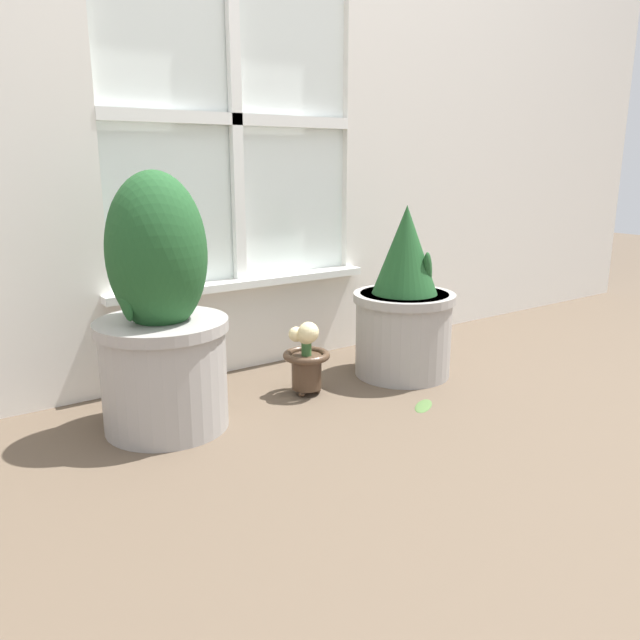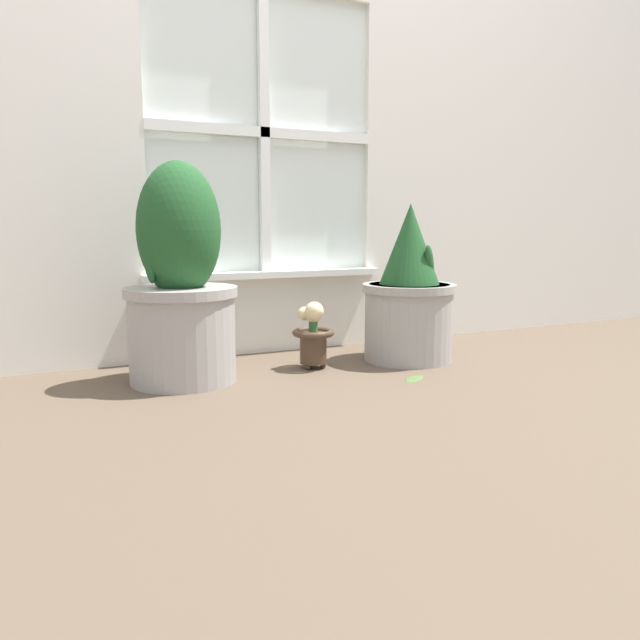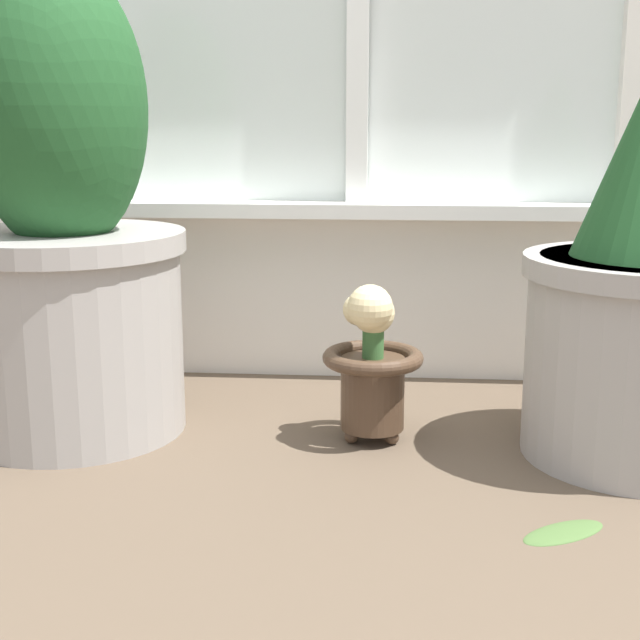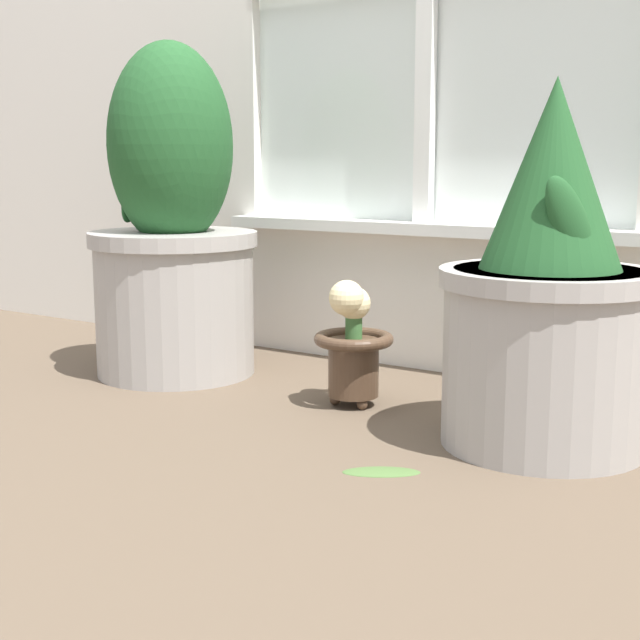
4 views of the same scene
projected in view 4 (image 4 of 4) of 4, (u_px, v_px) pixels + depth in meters
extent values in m
plane|color=brown|center=(245.00, 439.00, 1.40)|extent=(10.00, 10.00, 0.00)
cube|color=silver|center=(425.00, 295.00, 1.87)|extent=(0.86, 0.05, 0.31)
cube|color=white|center=(416.00, 229.00, 1.81)|extent=(0.92, 0.06, 0.02)
cylinder|color=#9E9993|center=(175.00, 303.00, 1.82)|extent=(0.32, 0.32, 0.29)
cylinder|color=#9E9993|center=(173.00, 239.00, 1.79)|extent=(0.34, 0.34, 0.03)
cylinder|color=#38281E|center=(173.00, 234.00, 1.79)|extent=(0.29, 0.29, 0.01)
ellipsoid|color=#1E4C23|center=(170.00, 145.00, 1.76)|extent=(0.25, 0.25, 0.40)
ellipsoid|color=#1E4C23|center=(136.00, 184.00, 1.82)|extent=(0.04, 0.13, 0.18)
cylinder|color=#9E9993|center=(545.00, 358.00, 1.35)|extent=(0.31, 0.31, 0.27)
cylinder|color=#9E9993|center=(549.00, 278.00, 1.33)|extent=(0.33, 0.33, 0.03)
cylinder|color=#38281E|center=(549.00, 272.00, 1.33)|extent=(0.28, 0.28, 0.01)
cone|color=#1E4C23|center=(554.00, 174.00, 1.30)|extent=(0.21, 0.21, 0.28)
ellipsoid|color=#1E4C23|center=(570.00, 225.00, 1.24)|extent=(0.10, 0.09, 0.16)
sphere|color=#473323|center=(363.00, 396.00, 1.62)|extent=(0.02, 0.02, 0.02)
sphere|color=#473323|center=(335.00, 399.00, 1.59)|extent=(0.02, 0.02, 0.02)
sphere|color=#473323|center=(362.00, 404.00, 1.56)|extent=(0.02, 0.02, 0.02)
cylinder|color=#473323|center=(353.00, 367.00, 1.58)|extent=(0.09, 0.09, 0.10)
torus|color=#473323|center=(354.00, 339.00, 1.57)|extent=(0.14, 0.14, 0.02)
cylinder|color=#386633|center=(354.00, 323.00, 1.57)|extent=(0.03, 0.03, 0.06)
sphere|color=beige|center=(354.00, 303.00, 1.56)|extent=(0.06, 0.06, 0.06)
sphere|color=beige|center=(351.00, 301.00, 1.59)|extent=(0.05, 0.05, 0.05)
sphere|color=beige|center=(347.00, 298.00, 1.55)|extent=(0.06, 0.06, 0.06)
ellipsoid|color=#476633|center=(381.00, 470.00, 1.25)|extent=(0.12, 0.10, 0.01)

